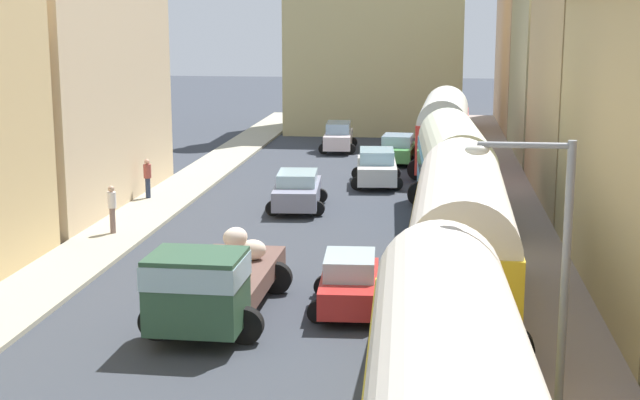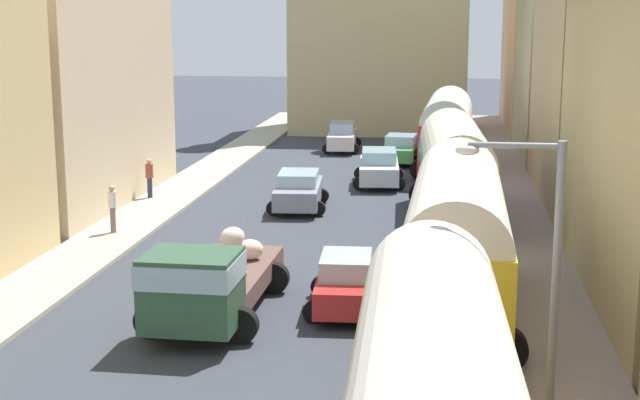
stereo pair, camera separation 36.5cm
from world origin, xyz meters
TOP-DOWN VIEW (x-y plane):
  - ground_plane at (0.00, 27.00)m, footprint 154.00×154.00m
  - sidewalk_left at (-7.25, 27.00)m, footprint 2.50×70.00m
  - sidewalk_right at (7.25, 27.00)m, footprint 2.50×70.00m
  - building_left_2 at (-10.86, 26.88)m, footprint 4.72×13.16m
  - building_right_2 at (10.70, 30.56)m, footprint 4.84×12.07m
  - building_right_3 at (11.50, 42.89)m, footprint 6.59×10.73m
  - building_right_4 at (11.19, 55.84)m, footprint 5.92×14.34m
  - distant_church at (-0.00, 52.47)m, footprint 11.43×7.16m
  - parked_bus_1 at (4.78, 13.48)m, footprint 3.43×9.89m
  - parked_bus_2 at (4.81, 25.50)m, footprint 3.64×9.13m
  - parked_bus_3 at (4.52, 37.08)m, footprint 3.45×9.09m
  - cargo_truck_0 at (-1.48, 12.52)m, footprint 3.18×6.95m
  - car_0 at (-1.43, 26.95)m, footprint 2.53×4.32m
  - car_1 at (-1.47, 43.29)m, footprint 2.24×4.46m
  - car_2 at (1.88, 14.20)m, footprint 2.23×3.74m
  - car_3 at (1.42, 32.77)m, footprint 2.57×4.50m
  - car_4 at (2.13, 39.09)m, footprint 2.47×3.76m
  - pedestrian_0 at (-7.98, 27.77)m, footprint 0.40×0.40m
  - pedestrian_2 at (-7.30, 21.44)m, footprint 0.40×0.40m
  - streetlamp_near at (6.19, 7.05)m, footprint 1.97×0.28m

SIDE VIEW (x-z plane):
  - ground_plane at x=0.00m, z-range 0.00..0.00m
  - sidewalk_left at x=-7.25m, z-range 0.00..0.14m
  - sidewalk_right at x=7.25m, z-range 0.00..0.14m
  - car_2 at x=1.88m, z-range 0.00..1.53m
  - car_4 at x=2.13m, z-range 0.00..1.53m
  - car_0 at x=-1.43m, z-range 0.01..1.55m
  - car_1 at x=-1.47m, z-range -0.01..1.65m
  - car_3 at x=1.42m, z-range 0.00..1.65m
  - pedestrian_0 at x=-7.98m, z-range 0.14..1.95m
  - pedestrian_2 at x=-7.30m, z-range 0.15..2.01m
  - cargo_truck_0 at x=-1.48m, z-range 0.04..2.31m
  - parked_bus_2 at x=4.81m, z-range 0.18..4.10m
  - parked_bus_3 at x=4.52m, z-range 0.20..4.16m
  - parked_bus_1 at x=4.78m, z-range 0.22..4.44m
  - streetlamp_near at x=6.19m, z-range 0.64..6.32m
  - building_left_2 at x=-10.86m, z-range 0.00..8.68m
  - building_right_3 at x=11.50m, z-range 0.02..9.36m
  - building_right_4 at x=11.19m, z-range 0.03..10.00m
  - building_right_2 at x=10.70m, z-range 0.02..10.47m
  - distant_church at x=0.00m, z-range -2.86..16.52m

